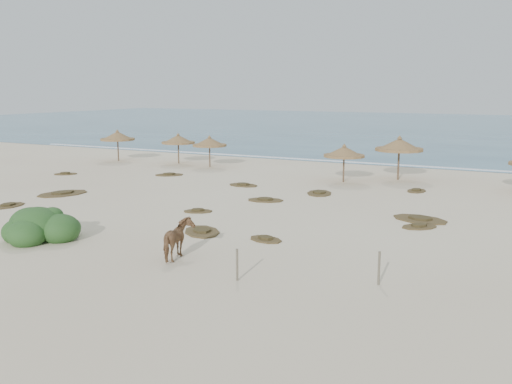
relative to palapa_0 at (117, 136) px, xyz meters
The scene contains 26 objects.
ground 25.71m from the palapa_0, 44.01° to the right, with size 160.00×160.00×0.00m, color beige.
ocean 60.13m from the palapa_0, 72.14° to the left, with size 200.00×100.00×0.01m, color #255271.
foam_line 20.28m from the palapa_0, 23.97° to the left, with size 70.00×0.60×0.01m, color white.
palapa_0 is the anchor object (origin of this frame).
palapa_1 5.77m from the palapa_0, ahead, with size 2.93×2.93×2.56m.
palapa_2 9.11m from the palapa_0, ahead, with size 3.26×3.26×2.53m.
palapa_3 21.00m from the palapa_0, ahead, with size 2.98×2.98×2.57m.
palapa_4 23.94m from the palapa_0, ahead, with size 4.00×4.00×3.04m.
horse 30.15m from the palapa_0, 45.48° to the right, with size 0.79×1.73×1.46m, color olive.
fence_post_near 33.13m from the palapa_0, 43.03° to the right, with size 0.08×0.08×1.07m, color #6B6250.
fence_post_far 35.29m from the palapa_0, 36.34° to the right, with size 0.08×0.08×1.10m, color #6B6250.
bush 26.14m from the palapa_0, 56.61° to the right, with size 3.50×3.08×1.57m.
scrub_0 19.41m from the palapa_0, 66.70° to the right, with size 1.37×1.98×0.16m.
scrub_1 15.90m from the palapa_0, 61.37° to the right, with size 2.83×3.50×0.16m.
scrub_2 22.59m from the palapa_0, 39.54° to the right, with size 1.74×1.52×0.16m.
scrub_3 21.73m from the palapa_0, 27.98° to the right, with size 2.30×1.79×0.16m.
scrub_4 30.76m from the palapa_0, 24.14° to the right, with size 1.98×1.99×0.16m.
scrub_5 29.93m from the palapa_0, 21.70° to the right, with size 3.13×2.51×0.16m.
scrub_6 10.25m from the palapa_0, 28.87° to the right, with size 2.42×2.28×0.16m.
scrub_7 22.21m from the palapa_0, 17.91° to the right, with size 2.09×2.58×0.16m.
scrub_8 8.40m from the palapa_0, 77.06° to the right, with size 1.96×1.86×0.16m.
scrub_9 26.67m from the palapa_0, 41.94° to the right, with size 2.65×2.68×0.16m.
scrub_10 26.31m from the palapa_0, ahead, with size 1.18×1.71×0.16m.
scrub_11 23.12m from the palapa_0, 57.23° to the right, with size 1.97×2.49×0.16m.
scrub_12 28.92m from the palapa_0, 37.75° to the right, with size 1.76×1.40×0.16m.
scrub_13 17.01m from the palapa_0, 22.02° to the right, with size 2.15×1.51×0.16m.
Camera 1 is at (14.38, -20.30, 6.18)m, focal length 40.00 mm.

